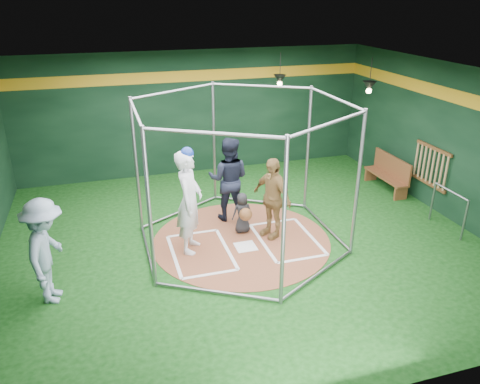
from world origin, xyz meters
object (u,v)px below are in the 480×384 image
object	(u,v)px
visitor_leopard	(272,198)
dugout_bench	(389,173)
umpire	(229,179)
batter_figure	(189,201)

from	to	relation	value
visitor_leopard	dugout_bench	xyz separation A→B (m)	(3.93, 1.55, -0.43)
visitor_leopard	umpire	bearing A→B (deg)	-173.80
visitor_leopard	dugout_bench	bearing A→B (deg)	86.60
visitor_leopard	batter_figure	bearing A→B (deg)	-112.14
umpire	dugout_bench	size ratio (longest dim) A/B	1.23
batter_figure	umpire	xyz separation A→B (m)	(1.14, 1.17, -0.11)
batter_figure	dugout_bench	distance (m)	5.99
batter_figure	dugout_bench	bearing A→B (deg)	15.99
umpire	visitor_leopard	bearing A→B (deg)	144.57
umpire	dugout_bench	distance (m)	4.64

